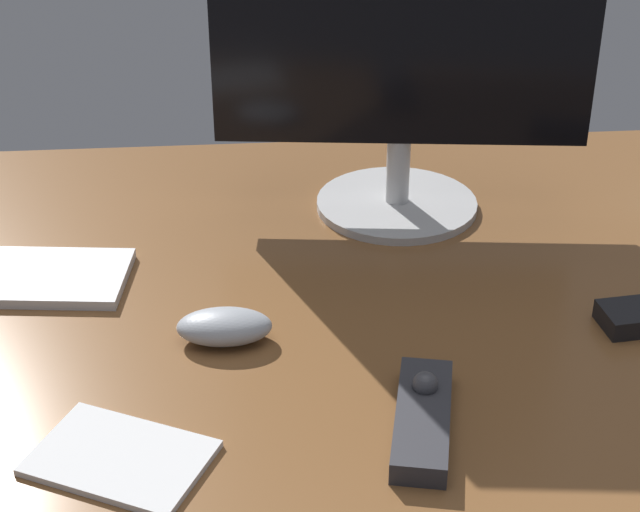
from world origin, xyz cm
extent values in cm
cube|color=brown|center=(0.00, 0.00, 1.00)|extent=(140.00, 84.00, 2.00)
cylinder|color=#BBBBBB|center=(12.27, 18.41, 2.55)|extent=(21.69, 21.69, 1.10)
cylinder|color=#BBBBBB|center=(12.27, 18.41, 7.59)|extent=(3.12, 3.12, 8.98)
ellipsoid|color=#999EA5|center=(-11.04, -11.61, 3.77)|extent=(10.60, 6.37, 3.55)
cube|color=#2D2D33|center=(7.81, -28.27, 3.17)|extent=(8.69, 17.43, 2.34)
sphere|color=#3F3F44|center=(8.55, -24.94, 4.78)|extent=(2.53, 2.53, 2.53)
cube|color=silver|center=(-20.71, -30.56, 2.35)|extent=(18.91, 16.60, 0.70)
camera|label=1|loc=(-8.46, -105.20, 65.56)|focal=57.95mm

